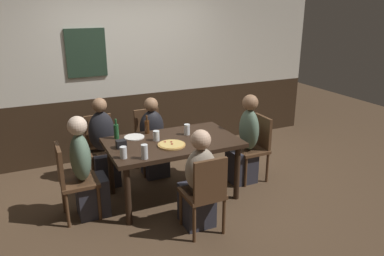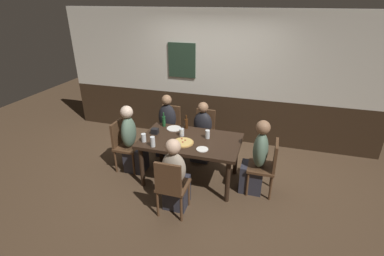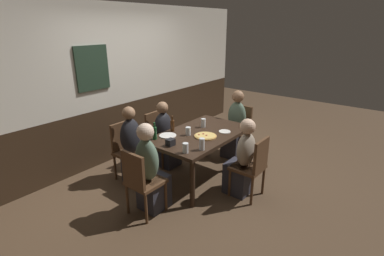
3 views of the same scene
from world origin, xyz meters
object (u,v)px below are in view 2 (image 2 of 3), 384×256
Objects in this scene: plate_white_large at (174,128)px; plate_white_small at (202,149)px; person_mid_near at (175,179)px; pizza at (183,142)px; person_head_west at (132,144)px; chair_mid_near at (171,185)px; pint_glass_amber at (182,133)px; chair_head_east at (267,164)px; condiment_caddy at (155,131)px; highball_clear at (207,134)px; chair_mid_far at (204,130)px; chair_head_west at (124,143)px; pint_glass_stout at (153,142)px; person_head_east at (256,162)px; person_mid_far at (202,136)px; person_left_far at (167,130)px; tumbler_short at (144,138)px; beer_bottle_green at (164,121)px; dining_table at (190,144)px; beer_bottle_brown at (186,123)px; chair_left_far at (170,126)px.

plate_white_large is 1.39× the size of plate_white_small.
person_mid_near reaches higher than pizza.
plate_white_small is (1.30, -0.26, 0.24)m from person_head_west.
pint_glass_amber is at bearing 100.07° from chair_mid_near.
person_mid_near is 0.89m from pint_glass_amber.
condiment_caddy is at bearing 178.89° from chair_head_east.
highball_clear is 0.66m from plate_white_large.
plate_white_large is at bearing -123.44° from chair_mid_far.
plate_white_large is at bearing 169.26° from chair_head_east.
chair_head_west and chair_mid_far have the same top height.
person_head_east is at bearing 14.03° from pint_glass_stout.
person_mid_far is (-1.04, 0.72, -0.05)m from person_head_east.
person_left_far is 8.97× the size of tumbler_short.
chair_head_west is at bearing -176.53° from condiment_caddy.
beer_bottle_green reaches higher than chair_mid_far.
condiment_caddy is (-0.15, 0.41, -0.03)m from pint_glass_stout.
condiment_caddy is at bearing 161.36° from plate_white_small.
pint_glass_amber is at bearing 6.00° from person_head_west.
person_mid_near is 7.05× the size of pint_glass_stout.
beer_bottle_brown reaches higher than dining_table.
tumbler_short reaches higher than condiment_caddy.
pint_glass_stout is (-0.40, -0.23, 0.06)m from pizza.
beer_bottle_green reaches higher than beer_bottle_brown.
person_head_west is at bearing 171.37° from pizza.
tumbler_short reaches higher than pint_glass_amber.
condiment_caddy is at bearing -140.71° from beer_bottle_brown.
pizza is at bearing -139.54° from highball_clear.
plate_white_large is 0.86m from plate_white_small.
person_mid_near is (-1.20, -0.72, -0.02)m from chair_head_east.
plate_white_small is (0.43, -0.35, -0.05)m from pint_glass_amber.
person_head_west is (-1.04, 0.88, 0.01)m from chair_mid_near.
pint_glass_amber reaches higher than plate_white_small.
beer_bottle_green is at bearing -79.31° from chair_left_far.
pint_glass_stout reaches higher than chair_mid_near.
chair_left_far is (0.51, 0.88, 0.00)m from chair_head_west.
beer_bottle_brown is at bearing 20.87° from chair_head_west.
highball_clear is at bearing 23.24° from tumbler_short.
person_left_far is 6.57× the size of plate_white_small.
person_left_far is (0.35, 0.72, -0.02)m from person_head_west.
beer_bottle_brown is at bearing 53.67° from tumbler_short.
beer_bottle_green is at bearing 164.29° from plate_white_large.
dining_table is 9.87× the size of pint_glass_stout.
person_head_west is 4.82× the size of plate_white_large.
chair_left_far is 3.58× the size of plate_white_large.
pizza is at bearing 161.02° from plate_white_small.
chair_left_far is (-0.69, 1.76, 0.00)m from chair_mid_near.
plate_white_small is at bearing -54.95° from beer_bottle_brown.
condiment_caddy is at bearing 109.46° from pint_glass_stout.
pint_glass_stout is 0.89× the size of plate_white_small.
highball_clear reaches higher than tumbler_short.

